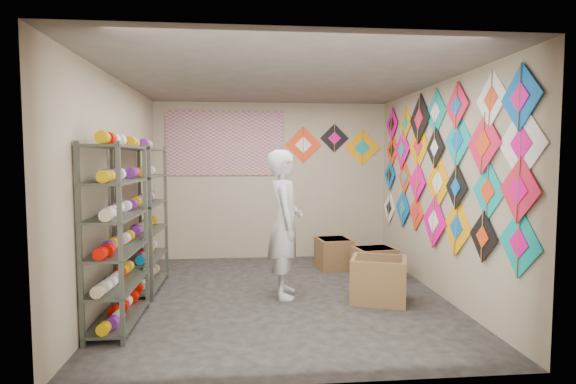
{
  "coord_description": "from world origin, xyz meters",
  "views": [
    {
      "loc": [
        -0.45,
        -5.56,
        1.74
      ],
      "look_at": [
        0.1,
        0.3,
        1.3
      ],
      "focal_mm": 28.0,
      "sensor_mm": 36.0,
      "label": 1
    }
  ],
  "objects": [
    {
      "name": "ground",
      "position": [
        0.0,
        0.0,
        0.0
      ],
      "size": [
        4.5,
        4.5,
        0.0
      ],
      "primitive_type": "plane",
      "color": "black"
    },
    {
      "name": "room_walls",
      "position": [
        0.0,
        0.0,
        1.64
      ],
      "size": [
        4.5,
        4.5,
        4.5
      ],
      "color": "tan",
      "rests_on": "ground"
    },
    {
      "name": "shelf_rack_front",
      "position": [
        -1.78,
        -0.85,
        0.95
      ],
      "size": [
        0.4,
        1.1,
        1.9
      ],
      "primitive_type": "cube",
      "color": "#4C5147",
      "rests_on": "ground"
    },
    {
      "name": "shelf_rack_back",
      "position": [
        -1.78,
        0.45,
        0.95
      ],
      "size": [
        0.4,
        1.1,
        1.9
      ],
      "primitive_type": "cube",
      "color": "#4C5147",
      "rests_on": "ground"
    },
    {
      "name": "string_spools",
      "position": [
        -1.78,
        -0.2,
        1.05
      ],
      "size": [
        0.12,
        2.36,
        0.12
      ],
      "color": "#DE286A",
      "rests_on": "ground"
    },
    {
      "name": "kite_wall_display",
      "position": [
        1.98,
        -0.07,
        1.65
      ],
      "size": [
        0.06,
        4.28,
        2.07
      ],
      "color": "#0EA2A2",
      "rests_on": "room_walls"
    },
    {
      "name": "back_wall_kites",
      "position": [
        1.08,
        2.24,
        1.99
      ],
      "size": [
        1.69,
        0.02,
        0.74
      ],
      "color": "#FF3F13",
      "rests_on": "room_walls"
    },
    {
      "name": "poster",
      "position": [
        -0.8,
        2.23,
        2.0
      ],
      "size": [
        2.0,
        0.01,
        1.1
      ],
      "primitive_type": "cube",
      "color": "#6D50AD",
      "rests_on": "room_walls"
    },
    {
      "name": "shopkeeper",
      "position": [
        0.03,
        0.01,
        0.92
      ],
      "size": [
        0.72,
        0.51,
        1.85
      ],
      "primitive_type": "imported",
      "rotation": [
        0.0,
        0.0,
        1.52
      ],
      "color": "silver",
      "rests_on": "ground"
    },
    {
      "name": "carton_a",
      "position": [
        1.15,
        -0.33,
        0.27
      ],
      "size": [
        0.79,
        0.73,
        0.54
      ],
      "primitive_type": "cube",
      "rotation": [
        0.0,
        0.0,
        -0.35
      ],
      "color": "brown",
      "rests_on": "ground"
    },
    {
      "name": "carton_b",
      "position": [
        1.39,
        0.66,
        0.23
      ],
      "size": [
        0.63,
        0.54,
        0.46
      ],
      "primitive_type": "cube",
      "rotation": [
        0.0,
        0.0,
        0.16
      ],
      "color": "brown",
      "rests_on": "ground"
    },
    {
      "name": "carton_c",
      "position": [
        0.93,
        1.35,
        0.24
      ],
      "size": [
        0.56,
        0.6,
        0.48
      ],
      "primitive_type": "cube",
      "rotation": [
        0.0,
        0.0,
        0.12
      ],
      "color": "brown",
      "rests_on": "ground"
    }
  ]
}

